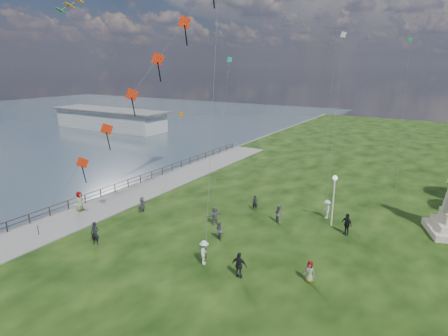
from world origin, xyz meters
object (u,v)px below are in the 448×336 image
Objects in this scene: person_11 at (215,216)px; person_8 at (327,209)px; person_0 at (95,233)px; person_4 at (310,272)px; lamppost at (334,190)px; pier_pavilion at (110,119)px; person_5 at (143,205)px; person_10 at (80,202)px; person_1 at (219,231)px; person_9 at (347,224)px; person_2 at (204,253)px; person_6 at (255,203)px; person_7 at (279,214)px.

person_8 is at bearing 155.70° from person_11.
person_0 is 1.28× the size of person_4.
lamppost reaches higher than person_11.
person_0 is (-14.93, -13.16, -2.39)m from lamppost.
pier_pavilion is 54.73m from person_5.
person_4 is 0.76× the size of person_10.
pier_pavilion is 17.75× the size of person_11.
person_5 reaches higher than person_4.
person_1 is 0.85× the size of person_9.
person_4 is (16.17, 3.56, -0.20)m from person_0.
pier_pavilion is 63.76m from person_8.
person_2 reaches higher than person_8.
person_5 reaches higher than person_6.
person_8 is at bearing 0.13° from person_6.
person_4 is at bearing -102.56° from person_10.
person_1 is 6.40m from person_7.
person_9 is (8.94, -0.92, 0.20)m from person_6.
person_0 reaches higher than person_5.
person_10 reaches higher than person_8.
person_10 reaches higher than person_4.
person_4 is 8.48m from person_9.
person_6 is at bearing -69.28° from person_10.
person_1 is at bearing -94.91° from person_10.
person_2 is 0.93× the size of person_10.
person_2 is (1.12, -3.74, 0.10)m from person_1.
pier_pavilion is 60.33m from person_0.
pier_pavilion is at bearing 25.74° from person_2.
person_10 is at bearing 105.58° from person_5.
pier_pavilion is 60.02m from person_11.
person_9 is 24.58m from person_10.
pier_pavilion reaches higher than person_7.
person_5 is at bearing -158.94° from lamppost.
person_4 is 11.08m from person_11.
person_8 is at bearing -74.45° from person_10.
person_1 is 0.82× the size of person_10.
person_1 is 14.77m from person_10.
person_4 is at bearing -114.24° from person_5.
person_10 is at bearing -156.85° from lamppost.
person_8 is 1.04× the size of person_11.
person_10 reaches higher than person_9.
person_10 is (37.00, -37.66, -0.88)m from pier_pavilion.
person_2 is 1.12× the size of person_7.
person_2 is 0.95× the size of person_9.
person_8 is 0.94× the size of person_9.
person_1 is at bearing -61.54° from person_8.
person_9 is (16.46, 12.03, 0.01)m from person_0.
lamppost is at bearing -12.47° from person_6.
person_8 is 23.38m from person_10.
pier_pavilion is 17.03× the size of person_8.
person_1 is at bearing -111.03° from person_5.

